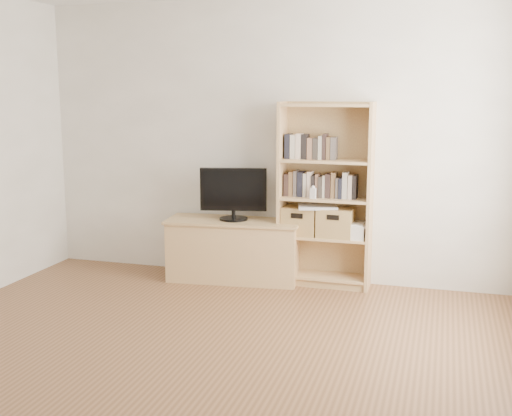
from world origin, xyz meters
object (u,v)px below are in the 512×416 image
at_px(bookshelf, 325,195).
at_px(basket_left, 301,221).
at_px(baby_monitor, 313,193).
at_px(tv_stand, 234,251).
at_px(basket_right, 336,222).
at_px(laptop, 318,207).
at_px(television, 233,194).

height_order(bookshelf, basket_left, bookshelf).
relative_size(baby_monitor, basket_left, 0.31).
bearing_deg(bookshelf, tv_stand, -174.61).
bearing_deg(baby_monitor, bookshelf, 53.92).
bearing_deg(basket_right, laptop, -173.33).
bearing_deg(laptop, basket_right, -9.67).
distance_m(basket_left, laptop, 0.21).
bearing_deg(bookshelf, baby_monitor, -135.00).
xyz_separation_m(television, basket_left, (0.62, 0.07, -0.23)).
distance_m(baby_monitor, basket_left, 0.32).
bearing_deg(television, baby_monitor, -13.90).
bearing_deg(basket_right, baby_monitor, -154.32).
bearing_deg(basket_left, basket_right, 2.27).
bearing_deg(baby_monitor, tv_stand, -172.07).
relative_size(television, laptop, 1.77).
xyz_separation_m(bookshelf, television, (-0.85, -0.08, -0.01)).
bearing_deg(television, basket_right, -8.38).
relative_size(baby_monitor, basket_right, 0.31).
relative_size(television, baby_monitor, 6.36).
height_order(basket_left, laptop, laptop).
height_order(tv_stand, basket_left, basket_left).
distance_m(tv_stand, bookshelf, 1.02).
distance_m(baby_monitor, basket_right, 0.35).
height_order(baby_monitor, laptop, baby_monitor).
bearing_deg(television, basket_left, -6.03).
bearing_deg(laptop, television, 169.37).
xyz_separation_m(tv_stand, television, (-0.00, 0.00, 0.54)).
distance_m(television, basket_left, 0.67).
bearing_deg(basket_right, television, -174.12).
distance_m(basket_right, laptop, 0.22).
relative_size(bookshelf, basket_left, 5.38).
xyz_separation_m(basket_right, laptop, (-0.17, -0.02, 0.14)).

